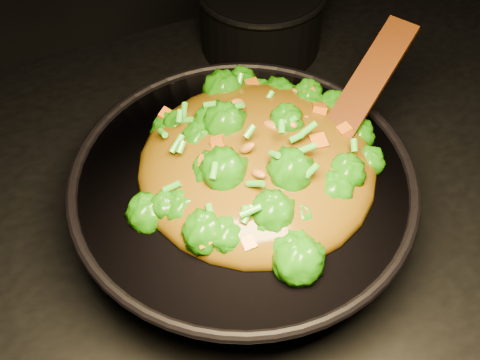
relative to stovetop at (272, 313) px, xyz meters
name	(u,v)px	position (x,y,z in m)	size (l,w,h in m)	color
stovetop	(272,313)	(0.00, 0.00, 0.00)	(1.20, 0.90, 0.90)	black
wok	(243,207)	(-0.10, -0.06, 0.51)	(0.44, 0.44, 0.12)	black
stir_fry	(258,142)	(-0.08, -0.06, 0.63)	(0.31, 0.31, 0.11)	#1A6106
spatula	(352,108)	(0.06, -0.05, 0.62)	(0.29, 0.04, 0.01)	#351A08
back_pot	(261,16)	(0.11, 0.32, 0.51)	(0.22, 0.22, 0.13)	black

